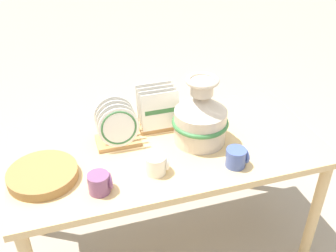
{
  "coord_description": "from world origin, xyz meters",
  "views": [
    {
      "loc": [
        -0.46,
        -1.49,
        1.85
      ],
      "look_at": [
        0.0,
        0.0,
        0.84
      ],
      "focal_mm": 42.0,
      "sensor_mm": 36.0,
      "label": 1
    }
  ],
  "objects_px": {
    "dish_rack_round_plates": "(117,129)",
    "mug_cobalt_glaze": "(237,157)",
    "ceramic_vase": "(201,116)",
    "wicker_charger_stack": "(43,175)",
    "mug_plum_glaze": "(100,183)",
    "mug_cream_glaze": "(157,164)",
    "dish_rack_square_plates": "(158,113)"
  },
  "relations": [
    {
      "from": "ceramic_vase",
      "to": "mug_cream_glaze",
      "type": "relative_size",
      "value": 3.41
    },
    {
      "from": "wicker_charger_stack",
      "to": "mug_cream_glaze",
      "type": "distance_m",
      "value": 0.49
    },
    {
      "from": "mug_cobalt_glaze",
      "to": "mug_plum_glaze",
      "type": "distance_m",
      "value": 0.61
    },
    {
      "from": "dish_rack_round_plates",
      "to": "mug_cream_glaze",
      "type": "height_order",
      "value": "dish_rack_round_plates"
    },
    {
      "from": "dish_rack_round_plates",
      "to": "mug_cobalt_glaze",
      "type": "relative_size",
      "value": 2.19
    },
    {
      "from": "ceramic_vase",
      "to": "wicker_charger_stack",
      "type": "xyz_separation_m",
      "value": [
        -0.75,
        -0.07,
        -0.12
      ]
    },
    {
      "from": "dish_rack_round_plates",
      "to": "mug_plum_glaze",
      "type": "xyz_separation_m",
      "value": [
        -0.14,
        -0.32,
        -0.04
      ]
    },
    {
      "from": "dish_rack_square_plates",
      "to": "wicker_charger_stack",
      "type": "distance_m",
      "value": 0.65
    },
    {
      "from": "wicker_charger_stack",
      "to": "mug_plum_glaze",
      "type": "xyz_separation_m",
      "value": [
        0.23,
        -0.15,
        0.02
      ]
    },
    {
      "from": "dish_rack_round_plates",
      "to": "mug_cobalt_glaze",
      "type": "bearing_deg",
      "value": -34.48
    },
    {
      "from": "ceramic_vase",
      "to": "mug_plum_glaze",
      "type": "relative_size",
      "value": 3.41
    },
    {
      "from": "ceramic_vase",
      "to": "mug_cream_glaze",
      "type": "height_order",
      "value": "ceramic_vase"
    },
    {
      "from": "dish_rack_round_plates",
      "to": "ceramic_vase",
      "type": "bearing_deg",
      "value": -13.3
    },
    {
      "from": "dish_rack_round_plates",
      "to": "dish_rack_square_plates",
      "type": "distance_m",
      "value": 0.25
    },
    {
      "from": "mug_cobalt_glaze",
      "to": "dish_rack_round_plates",
      "type": "bearing_deg",
      "value": 145.52
    },
    {
      "from": "dish_rack_square_plates",
      "to": "mug_cobalt_glaze",
      "type": "distance_m",
      "value": 0.49
    },
    {
      "from": "dish_rack_round_plates",
      "to": "wicker_charger_stack",
      "type": "bearing_deg",
      "value": -155.62
    },
    {
      "from": "dish_rack_round_plates",
      "to": "dish_rack_square_plates",
      "type": "bearing_deg",
      "value": 22.55
    },
    {
      "from": "dish_rack_round_plates",
      "to": "mug_cream_glaze",
      "type": "bearing_deg",
      "value": -65.96
    },
    {
      "from": "ceramic_vase",
      "to": "dish_rack_square_plates",
      "type": "xyz_separation_m",
      "value": [
        -0.16,
        0.19,
        -0.06
      ]
    },
    {
      "from": "dish_rack_square_plates",
      "to": "mug_cream_glaze",
      "type": "distance_m",
      "value": 0.38
    },
    {
      "from": "dish_rack_square_plates",
      "to": "ceramic_vase",
      "type": "bearing_deg",
      "value": -49.87
    },
    {
      "from": "dish_rack_round_plates",
      "to": "mug_plum_glaze",
      "type": "distance_m",
      "value": 0.35
    },
    {
      "from": "mug_cream_glaze",
      "to": "mug_cobalt_glaze",
      "type": "distance_m",
      "value": 0.36
    },
    {
      "from": "dish_rack_square_plates",
      "to": "mug_plum_glaze",
      "type": "relative_size",
      "value": 2.16
    },
    {
      "from": "dish_rack_square_plates",
      "to": "mug_plum_glaze",
      "type": "height_order",
      "value": "dish_rack_square_plates"
    },
    {
      "from": "dish_rack_square_plates",
      "to": "mug_cream_glaze",
      "type": "relative_size",
      "value": 2.16
    },
    {
      "from": "ceramic_vase",
      "to": "wicker_charger_stack",
      "type": "bearing_deg",
      "value": -174.49
    },
    {
      "from": "mug_cream_glaze",
      "to": "wicker_charger_stack",
      "type": "bearing_deg",
      "value": 167.92
    },
    {
      "from": "mug_cobalt_glaze",
      "to": "mug_cream_glaze",
      "type": "bearing_deg",
      "value": 170.56
    },
    {
      "from": "dish_rack_round_plates",
      "to": "mug_cream_glaze",
      "type": "relative_size",
      "value": 2.19
    },
    {
      "from": "ceramic_vase",
      "to": "mug_plum_glaze",
      "type": "xyz_separation_m",
      "value": [
        -0.53,
        -0.22,
        -0.1
      ]
    }
  ]
}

